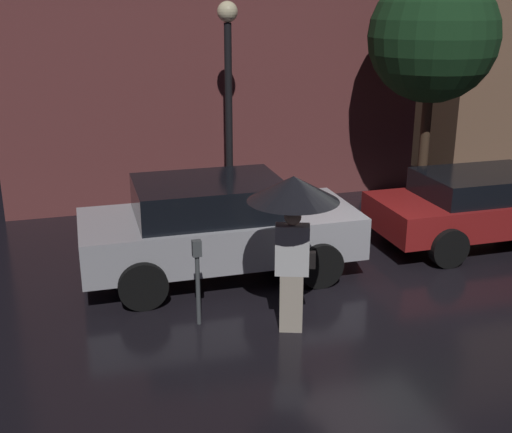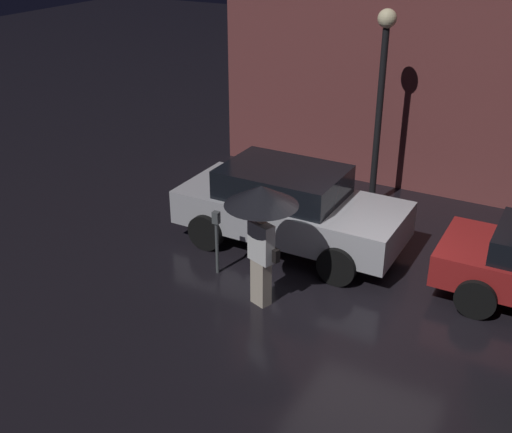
# 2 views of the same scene
# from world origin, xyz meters

# --- Properties ---
(ground_plane) EXTENTS (60.00, 60.00, 0.00)m
(ground_plane) POSITION_xyz_m (0.00, 0.00, 0.00)
(ground_plane) COLOR black
(parked_car_silver) EXTENTS (4.34, 2.05, 1.56)m
(parked_car_silver) POSITION_xyz_m (-2.20, 1.29, 0.82)
(parked_car_silver) COLOR #B7B7BF
(parked_car_silver) RESTS_ON ground
(pedestrian_with_umbrella) EXTENTS (1.17, 1.17, 2.12)m
(pedestrian_with_umbrella) POSITION_xyz_m (-1.69, -0.79, 1.73)
(pedestrian_with_umbrella) COLOR beige
(pedestrian_with_umbrella) RESTS_ON ground
(parking_meter) EXTENTS (0.12, 0.10, 1.21)m
(parking_meter) POSITION_xyz_m (-2.84, -0.30, 0.75)
(parking_meter) COLOR #4C5154
(parking_meter) RESTS_ON ground
(street_lamp_near) EXTENTS (0.38, 0.38, 4.19)m
(street_lamp_near) POSITION_xyz_m (-1.38, 3.81, 2.80)
(street_lamp_near) COLOR black
(street_lamp_near) RESTS_ON ground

